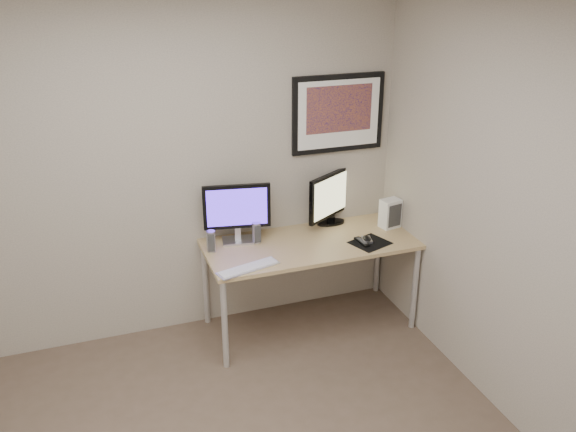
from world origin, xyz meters
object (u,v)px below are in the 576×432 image
monitor_tv (332,197)px  fan_unit (390,213)px  desk (310,250)px  framed_art (338,113)px  monitor_large (237,211)px  keyboard (248,268)px  speaker_left (211,241)px  speaker_right (256,233)px

monitor_tv → fan_unit: monitor_tv is taller
desk → fan_unit: (0.71, 0.06, 0.18)m
framed_art → monitor_large: framed_art is taller
framed_art → keyboard: framed_art is taller
framed_art → speaker_left: 1.38m
monitor_tv → fan_unit: size_ratio=2.11×
fan_unit → desk: bearing=173.8°
desk → fan_unit: bearing=4.8°
monitor_tv → framed_art: bearing=11.9°
framed_art → fan_unit: bearing=-37.2°
keyboard → fan_unit: fan_unit is taller
monitor_large → speaker_right: size_ratio=3.06×
framed_art → monitor_tv: bearing=-136.6°
monitor_large → fan_unit: monitor_large is taller
monitor_large → fan_unit: size_ratio=2.15×
monitor_large → speaker_left: bearing=-147.0°
desk → framed_art: bearing=43.5°
speaker_right → fan_unit: bearing=-5.5°
speaker_right → keyboard: size_ratio=0.36×
speaker_right → monitor_large: bearing=153.4°
speaker_left → speaker_right: 0.36m
speaker_left → fan_unit: size_ratio=0.70×
speaker_left → keyboard: 0.41m
speaker_left → monitor_tv: bearing=19.2°
desk → speaker_left: speaker_left is taller
monitor_tv → fan_unit: bearing=-58.6°
framed_art → monitor_tv: 0.66m
keyboard → speaker_right: bearing=50.9°
desk → speaker_left: 0.76m
keyboard → monitor_large: bearing=69.0°
speaker_left → speaker_right: (0.36, 0.04, 0.00)m
fan_unit → framed_art: bearing=131.8°
monitor_tv → desk: bearing=-168.1°
speaker_right → fan_unit: fan_unit is taller
monitor_large → speaker_right: 0.22m
monitor_tv → keyboard: bearing=-179.5°
speaker_left → speaker_right: same height
monitor_large → keyboard: (-0.05, -0.45, -0.25)m
monitor_large → speaker_right: monitor_large is taller
framed_art → speaker_right: bearing=-165.0°
monitor_large → monitor_tv: (0.80, 0.08, -0.02)m
speaker_left → keyboard: size_ratio=0.36×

